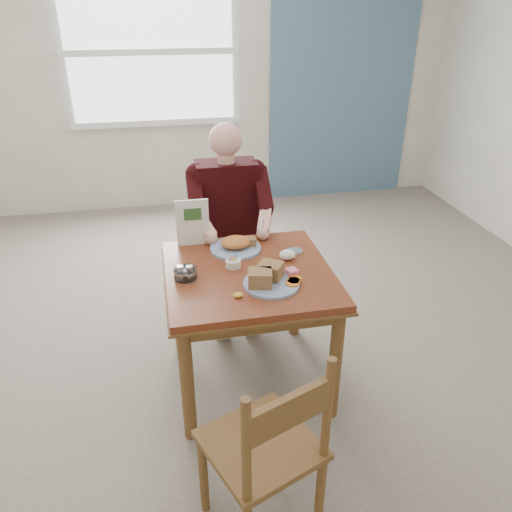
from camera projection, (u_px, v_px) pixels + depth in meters
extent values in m
plane|color=#645B51|center=(249.00, 377.00, 3.07)|extent=(6.00, 6.00, 0.00)
plane|color=silver|center=(193.00, 72.00, 5.03)|extent=(5.50, 0.00, 5.50)
cube|color=slate|center=(344.00, 68.00, 5.29)|extent=(1.60, 0.02, 2.80)
ellipsoid|color=yellow|center=(238.00, 295.00, 2.48)|extent=(0.06, 0.05, 0.03)
ellipsoid|color=white|center=(287.00, 255.00, 2.83)|extent=(0.10, 0.08, 0.06)
cylinder|color=silver|center=(295.00, 251.00, 2.92)|extent=(0.11, 0.11, 0.01)
cube|color=white|center=(151.00, 52.00, 4.84)|extent=(1.60, 0.02, 1.30)
cube|color=white|center=(157.00, 123.00, 5.15)|extent=(1.72, 0.04, 0.06)
cube|color=white|center=(151.00, 52.00, 4.83)|extent=(1.72, 0.04, 0.06)
cube|color=brown|center=(249.00, 274.00, 2.73)|extent=(0.90, 0.90, 0.04)
cube|color=brown|center=(249.00, 278.00, 2.75)|extent=(0.92, 0.92, 0.01)
cylinder|color=brown|center=(187.00, 384.00, 2.50)|extent=(0.07, 0.07, 0.71)
cylinder|color=brown|center=(335.00, 364.00, 2.64)|extent=(0.07, 0.07, 0.71)
cylinder|color=brown|center=(178.00, 301.00, 3.18)|extent=(0.07, 0.07, 0.71)
cylinder|color=brown|center=(296.00, 289.00, 3.32)|extent=(0.07, 0.07, 0.71)
cube|color=brown|center=(264.00, 325.00, 2.43)|extent=(0.80, 0.03, 0.08)
cube|color=brown|center=(237.00, 253.00, 3.11)|extent=(0.80, 0.03, 0.08)
cube|color=brown|center=(178.00, 292.00, 2.70)|extent=(0.03, 0.80, 0.08)
cube|color=brown|center=(316.00, 278.00, 2.84)|extent=(0.03, 0.80, 0.08)
cylinder|color=brown|center=(208.00, 300.00, 3.43)|extent=(0.04, 0.04, 0.45)
cylinder|color=brown|center=(259.00, 294.00, 3.50)|extent=(0.04, 0.04, 0.45)
cylinder|color=brown|center=(202.00, 275.00, 3.74)|extent=(0.04, 0.04, 0.45)
cylinder|color=brown|center=(249.00, 270.00, 3.81)|extent=(0.04, 0.04, 0.45)
cube|color=brown|center=(229.00, 255.00, 3.51)|extent=(0.42, 0.42, 0.03)
cylinder|color=brown|center=(199.00, 216.00, 3.52)|extent=(0.04, 0.04, 0.50)
cylinder|color=brown|center=(249.00, 212.00, 3.59)|extent=(0.04, 0.04, 0.50)
cube|color=brown|center=(224.00, 201.00, 3.51)|extent=(0.38, 0.03, 0.14)
cylinder|color=brown|center=(203.00, 474.00, 2.18)|extent=(0.05, 0.05, 0.45)
cylinder|color=brown|center=(271.00, 439.00, 2.36)|extent=(0.05, 0.05, 0.45)
cylinder|color=brown|center=(320.00, 495.00, 2.09)|extent=(0.05, 0.05, 0.45)
cube|color=brown|center=(261.00, 445.00, 2.02)|extent=(0.55, 0.55, 0.03)
cylinder|color=brown|center=(246.00, 454.00, 1.69)|extent=(0.05, 0.05, 0.50)
cylinder|color=brown|center=(327.00, 411.00, 1.87)|extent=(0.05, 0.05, 0.50)
cube|color=brown|center=(290.00, 411.00, 1.74)|extent=(0.36, 0.17, 0.14)
cube|color=gray|center=(217.00, 254.00, 3.35)|extent=(0.13, 0.38, 0.12)
cube|color=gray|center=(246.00, 252.00, 3.39)|extent=(0.13, 0.38, 0.12)
cube|color=gray|center=(222.00, 306.00, 3.33)|extent=(0.10, 0.10, 0.48)
cube|color=gray|center=(251.00, 303.00, 3.37)|extent=(0.10, 0.10, 0.48)
cube|color=black|center=(227.00, 204.00, 3.36)|extent=(0.40, 0.22, 0.58)
sphere|color=black|center=(197.00, 174.00, 3.23)|extent=(0.15, 0.15, 0.15)
sphere|color=black|center=(254.00, 170.00, 3.29)|extent=(0.15, 0.15, 0.15)
cylinder|color=#DE9F8D|center=(226.00, 160.00, 3.20)|extent=(0.11, 0.11, 0.08)
sphere|color=#DE9F8D|center=(226.00, 140.00, 3.14)|extent=(0.21, 0.21, 0.21)
cube|color=black|center=(195.00, 195.00, 3.17)|extent=(0.09, 0.29, 0.27)
cube|color=black|center=(262.00, 190.00, 3.24)|extent=(0.09, 0.29, 0.27)
sphere|color=black|center=(197.00, 217.00, 3.11)|extent=(0.09, 0.09, 0.09)
sphere|color=black|center=(266.00, 211.00, 3.19)|extent=(0.09, 0.09, 0.09)
cube|color=#DE9F8D|center=(204.00, 227.00, 3.06)|extent=(0.14, 0.23, 0.14)
cube|color=#DE9F8D|center=(265.00, 222.00, 3.12)|extent=(0.14, 0.23, 0.14)
sphere|color=#DE9F8D|center=(211.00, 238.00, 3.00)|extent=(0.08, 0.08, 0.08)
sphere|color=#DE9F8D|center=(263.00, 234.00, 3.06)|extent=(0.08, 0.08, 0.08)
cylinder|color=silver|center=(263.00, 226.00, 3.03)|extent=(0.01, 0.05, 0.12)
cylinder|color=white|center=(271.00, 284.00, 2.58)|extent=(0.38, 0.38, 0.02)
cube|color=tan|center=(260.00, 278.00, 2.54)|extent=(0.14, 0.12, 0.08)
cube|color=tan|center=(270.00, 270.00, 2.61)|extent=(0.16, 0.15, 0.08)
cylinder|color=orange|center=(292.00, 283.00, 2.57)|extent=(0.10, 0.10, 0.01)
cylinder|color=orange|center=(294.00, 281.00, 2.59)|extent=(0.08, 0.08, 0.01)
cylinder|color=orange|center=(295.00, 279.00, 2.61)|extent=(0.07, 0.07, 0.01)
cube|color=#EC7083|center=(292.00, 272.00, 2.65)|extent=(0.07, 0.07, 0.03)
cylinder|color=white|center=(236.00, 248.00, 2.95)|extent=(0.32, 0.32, 0.02)
ellipsoid|color=orange|center=(235.00, 242.00, 2.93)|extent=(0.18, 0.16, 0.06)
cube|color=tan|center=(246.00, 241.00, 2.96)|extent=(0.12, 0.08, 0.04)
cylinder|color=white|center=(233.00, 263.00, 2.75)|extent=(0.11, 0.11, 0.04)
cube|color=pink|center=(232.00, 259.00, 2.73)|extent=(0.03, 0.02, 0.02)
cube|color=#6699D8|center=(235.00, 257.00, 2.75)|extent=(0.03, 0.01, 0.02)
cube|color=#EAD159|center=(234.00, 259.00, 2.73)|extent=(0.03, 0.03, 0.02)
cube|color=white|center=(230.00, 258.00, 2.74)|extent=(0.03, 0.02, 0.02)
cylinder|color=white|center=(181.00, 274.00, 2.62)|extent=(0.04, 0.04, 0.07)
cylinder|color=silver|center=(180.00, 267.00, 2.60)|extent=(0.04, 0.04, 0.01)
cylinder|color=white|center=(190.00, 274.00, 2.62)|extent=(0.04, 0.04, 0.07)
cylinder|color=silver|center=(189.00, 267.00, 2.60)|extent=(0.04, 0.04, 0.01)
cylinder|color=white|center=(185.00, 273.00, 2.64)|extent=(0.13, 0.13, 0.06)
cylinder|color=white|center=(182.00, 271.00, 2.63)|extent=(0.03, 0.03, 0.02)
cylinder|color=white|center=(188.00, 269.00, 2.65)|extent=(0.03, 0.03, 0.02)
cylinder|color=white|center=(186.00, 272.00, 2.62)|extent=(0.03, 0.03, 0.02)
cube|color=white|center=(193.00, 223.00, 2.95)|extent=(0.19, 0.02, 0.29)
cube|color=#2D5926|center=(193.00, 214.00, 2.91)|extent=(0.10, 0.00, 0.07)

